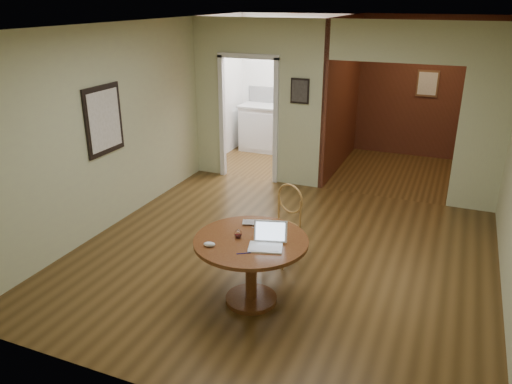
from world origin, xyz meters
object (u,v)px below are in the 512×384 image
at_px(chair, 285,219).
at_px(open_laptop, 268,240).
at_px(closed_laptop, 257,225).
at_px(dining_table, 251,256).

relative_size(chair, open_laptop, 2.55).
bearing_deg(closed_laptop, open_laptop, -73.34).
xyz_separation_m(chair, closed_laptop, (-0.08, -0.67, 0.21)).
bearing_deg(open_laptop, closed_laptop, 109.51).
xyz_separation_m(dining_table, open_laptop, (0.20, -0.06, 0.25)).
height_order(dining_table, open_laptop, open_laptop).
bearing_deg(chair, open_laptop, -60.50).
distance_m(chair, closed_laptop, 0.70).
bearing_deg(dining_table, chair, 88.93).
relative_size(dining_table, chair, 1.21).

